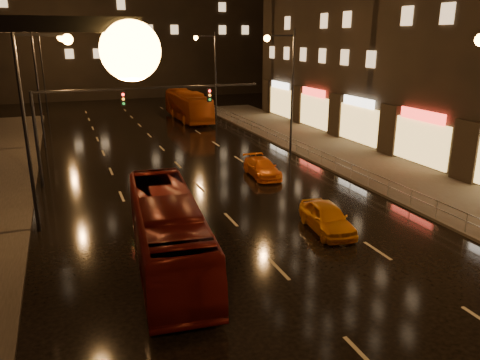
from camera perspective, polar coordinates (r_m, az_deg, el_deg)
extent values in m
plane|color=black|center=(34.31, -6.78, 1.02)|extent=(140.00, 140.00, 0.00)
cube|color=#38332D|center=(35.71, 16.84, 1.16)|extent=(7.00, 70.00, 0.15)
cylinder|color=black|center=(32.70, -23.55, 4.51)|extent=(0.22, 0.22, 6.20)
cube|color=black|center=(32.74, -10.62, 10.98)|extent=(15.20, 0.14, 0.14)
cube|color=black|center=(32.51, -14.06, 9.57)|extent=(0.32, 0.18, 0.95)
cube|color=black|center=(33.76, -3.77, 10.29)|extent=(0.32, 0.18, 0.95)
sphere|color=#FF1E19|center=(32.36, -14.07, 10.07)|extent=(0.18, 0.18, 0.18)
sphere|color=#FF9D32|center=(4.08, -13.22, 15.13)|extent=(0.50, 0.50, 0.50)
cylinder|color=#99999E|center=(59.53, -2.99, 8.57)|extent=(0.04, 0.04, 1.00)
cube|color=#99999E|center=(36.03, 9.91, 3.47)|extent=(0.05, 56.00, 0.05)
cube|color=#99999E|center=(36.12, 9.88, 2.85)|extent=(0.05, 56.00, 0.05)
imported|color=#5B0F0D|center=(20.15, -8.81, -6.17)|extent=(3.62, 11.19, 3.06)
imported|color=#A84510|center=(55.86, -6.36, 8.97)|extent=(2.84, 11.88, 3.30)
imported|color=orange|center=(23.93, 10.56, -4.52)|extent=(2.21, 4.42, 1.44)
imported|color=orange|center=(32.77, 2.71, 1.49)|extent=(2.01, 4.40, 1.25)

